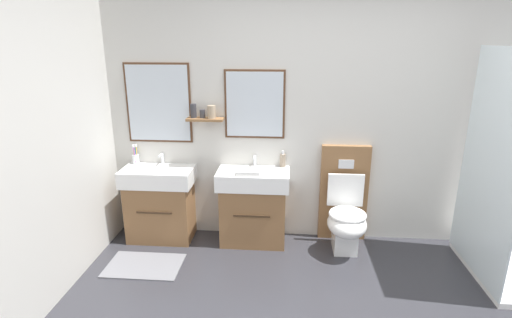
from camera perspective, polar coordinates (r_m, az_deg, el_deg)
name	(u,v)px	position (r m, az deg, el deg)	size (l,w,h in m)	color
wall_back	(328,104)	(3.92, 10.39, 7.89)	(4.62, 0.27, 2.79)	beige
bath_mat	(144,265)	(3.87, -15.93, -14.68)	(0.68, 0.44, 0.01)	slate
vanity_sink_left	(160,202)	(4.16, -13.73, -6.09)	(0.71, 0.43, 0.76)	brown
tap_on_left_sink	(162,157)	(4.15, -13.54, 0.26)	(0.03, 0.13, 0.11)	silver
vanity_sink_right	(253,205)	(3.97, -0.38, -6.71)	(0.71, 0.43, 0.76)	brown
tap_on_right_sink	(255,159)	(3.96, -0.21, -0.06)	(0.03, 0.13, 0.11)	silver
toilet	(345,211)	(3.99, 12.82, -7.41)	(0.48, 0.63, 1.00)	brown
toothbrush_cup	(136,158)	(4.23, -17.11, 0.16)	(0.07, 0.07, 0.21)	silver
soap_dispenser	(283,160)	(3.94, 3.90, -0.17)	(0.06, 0.06, 0.17)	gray
folded_hand_towel	(248,172)	(3.73, -1.15, -1.92)	(0.22, 0.16, 0.04)	white
shower_tray	(511,232)	(4.04, 33.09, -8.91)	(0.90, 0.97, 1.95)	white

